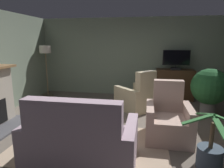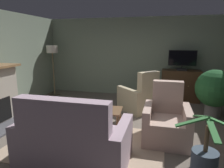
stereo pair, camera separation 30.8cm
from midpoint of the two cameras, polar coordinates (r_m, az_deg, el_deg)
The scene contains 14 objects.
ground_plane at distance 4.21m, azimuth 2.47°, elevation -13.64°, with size 6.51×6.51×0.04m, color #665B51.
wall_back at distance 6.79m, azimuth 7.79°, elevation 7.50°, with size 6.51×0.10×2.55m, color gray.
rug_central at distance 3.77m, azimuth -4.79°, elevation -16.53°, with size 2.70×1.70×0.01m, color tan.
tv_cabinet at distance 6.56m, azimuth 20.03°, elevation -0.59°, with size 1.13×0.53×0.95m.
television at distance 6.39m, azimuth 20.61°, elevation 6.45°, with size 0.80×0.20×0.60m.
coffee_table at distance 4.08m, azimuth -1.81°, elevation -7.93°, with size 0.99×0.61×0.47m.
tv_remote at distance 3.95m, azimuth -0.85°, elevation -7.52°, with size 0.17×0.05×0.02m, color black.
sofa_floral at distance 3.08m, azimuth -7.87°, elevation -16.16°, with size 1.58×0.94×1.10m.
armchair_beside_cabinet at distance 3.93m, azimuth 17.38°, elevation -10.42°, with size 0.82×0.83×1.07m.
armchair_angled_to_table at distance 5.39m, azimuth 9.61°, elevation -4.00°, with size 1.22×1.22×1.09m.
potted_plant_leafy_by_curtain at distance 5.40m, azimuth 28.53°, elevation -1.43°, with size 0.89×0.89×1.16m.
potted_plant_tall_palm_by_window at distance 3.32m, azimuth 27.29°, elevation -18.24°, with size 0.84×0.97×0.82m.
cat at distance 4.49m, azimuth -15.45°, elevation -10.82°, with size 0.50×0.49×0.20m.
floor_lamp at distance 6.98m, azimuth -15.27°, elevation 7.51°, with size 0.36×0.36×1.66m.
Camera 2 is at (0.91, -3.69, 1.81)m, focal length 32.30 mm.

